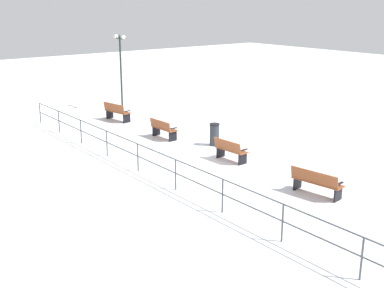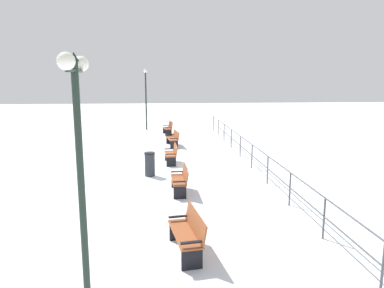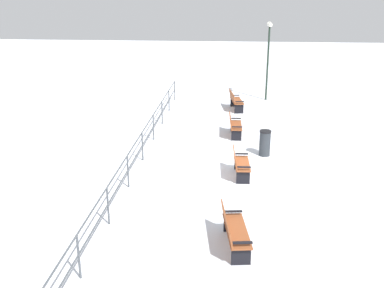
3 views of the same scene
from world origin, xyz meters
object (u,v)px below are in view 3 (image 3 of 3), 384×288
(bench_fourth, at_px, (234,125))
(bench_fifth, at_px, (235,100))
(bench_second, at_px, (233,230))
(trash_bin, at_px, (265,143))
(bench_third, at_px, (240,163))
(lamppost_middle, at_px, (269,48))

(bench_fourth, relative_size, bench_fifth, 0.88)
(bench_second, bearing_deg, bench_fifth, 81.81)
(bench_fourth, relative_size, trash_bin, 1.53)
(bench_second, bearing_deg, bench_fourth, 81.98)
(bench_fourth, bearing_deg, bench_third, -89.30)
(lamppost_middle, xyz_separation_m, trash_bin, (-0.65, -8.90, -2.36))
(bench_fourth, height_order, lamppost_middle, lamppost_middle)
(bench_second, bearing_deg, trash_bin, 71.99)
(bench_second, xyz_separation_m, bench_fifth, (0.10, 12.87, 0.04))
(trash_bin, bearing_deg, lamppost_middle, 85.82)
(bench_third, xyz_separation_m, bench_fifth, (-0.11, 8.57, 0.04))
(bench_fourth, bearing_deg, bench_second, -91.84)
(trash_bin, bearing_deg, bench_fourth, 116.21)
(bench_fifth, bearing_deg, bench_fourth, -99.27)
(bench_fourth, bearing_deg, lamppost_middle, 73.62)
(bench_third, xyz_separation_m, trash_bin, (0.94, 2.04, 0.03))
(bench_fifth, bearing_deg, lamppost_middle, 45.89)
(bench_fifth, bearing_deg, bench_third, -97.74)
(bench_second, relative_size, trash_bin, 1.80)
(bench_second, height_order, bench_fourth, bench_fourth)
(bench_second, distance_m, bench_third, 4.30)
(bench_fourth, height_order, trash_bin, trash_bin)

